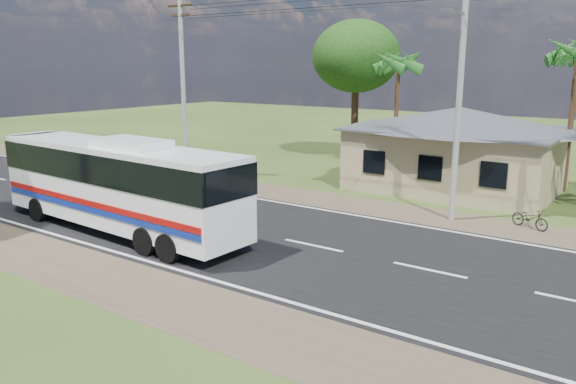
% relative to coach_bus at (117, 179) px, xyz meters
% --- Properties ---
extents(ground, '(120.00, 120.00, 0.00)m').
position_rel_coach_bus_xyz_m(ground, '(7.34, 2.91, -2.20)').
color(ground, '#2C4318').
rests_on(ground, ground).
extents(road, '(120.00, 16.00, 0.03)m').
position_rel_coach_bus_xyz_m(road, '(7.34, 2.91, -2.19)').
color(road, black).
rests_on(road, ground).
extents(house, '(12.40, 10.00, 5.00)m').
position_rel_coach_bus_xyz_m(house, '(8.34, 15.91, 0.44)').
color(house, tan).
rests_on(house, ground).
extents(utility_poles, '(32.80, 2.22, 11.00)m').
position_rel_coach_bus_xyz_m(utility_poles, '(10.01, 9.40, 3.57)').
color(utility_poles, '#9E9E99').
rests_on(utility_poles, ground).
extents(palm_far, '(2.80, 2.80, 7.70)m').
position_rel_coach_bus_xyz_m(palm_far, '(3.34, 18.91, 4.48)').
color(palm_far, '#47301E').
rests_on(palm_far, ground).
extents(tree_behind_house, '(6.00, 6.00, 9.61)m').
position_rel_coach_bus_xyz_m(tree_behind_house, '(-0.66, 20.91, 4.92)').
color(tree_behind_house, '#47301E').
rests_on(tree_behind_house, ground).
extents(coach_bus, '(12.51, 3.26, 3.85)m').
position_rel_coach_bus_xyz_m(coach_bus, '(0.00, 0.00, 0.00)').
color(coach_bus, white).
rests_on(coach_bus, ground).
extents(motorcycle, '(1.75, 1.18, 0.87)m').
position_rel_coach_bus_xyz_m(motorcycle, '(13.43, 9.95, -1.76)').
color(motorcycle, black).
rests_on(motorcycle, ground).
extents(small_car, '(2.36, 3.76, 1.19)m').
position_rel_coach_bus_xyz_m(small_car, '(-11.29, 6.07, -1.60)').
color(small_car, '#2E2E31').
rests_on(small_car, ground).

